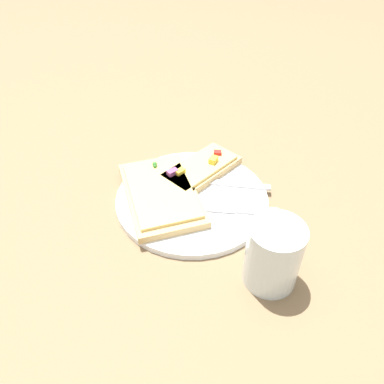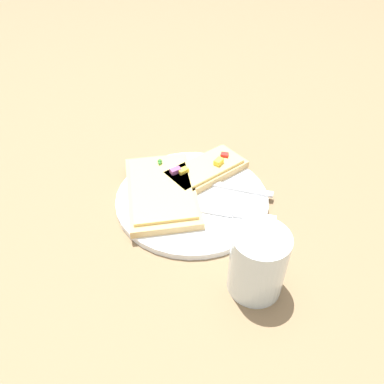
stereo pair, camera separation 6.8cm
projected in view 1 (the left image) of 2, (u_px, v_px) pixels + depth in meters
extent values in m
plane|color=#7F6647|center=(192.00, 201.00, 0.70)|extent=(4.00, 4.00, 0.00)
cylinder|color=white|center=(192.00, 198.00, 0.69)|extent=(0.28, 0.28, 0.01)
cube|color=silver|center=(234.00, 184.00, 0.71)|extent=(0.12, 0.09, 0.01)
cube|color=silver|center=(185.00, 179.00, 0.72)|extent=(0.06, 0.05, 0.01)
cube|color=silver|center=(165.00, 174.00, 0.73)|extent=(0.03, 0.02, 0.00)
cube|color=silver|center=(165.00, 176.00, 0.73)|extent=(0.03, 0.02, 0.00)
cube|color=silver|center=(164.00, 178.00, 0.72)|extent=(0.03, 0.02, 0.00)
cube|color=silver|center=(163.00, 181.00, 0.72)|extent=(0.03, 0.02, 0.00)
cube|color=silver|center=(257.00, 211.00, 0.66)|extent=(0.07, 0.05, 0.01)
cube|color=silver|center=(202.00, 207.00, 0.66)|extent=(0.11, 0.08, 0.00)
cube|color=tan|center=(161.00, 194.00, 0.68)|extent=(0.16, 0.22, 0.01)
cube|color=#E0C16B|center=(161.00, 190.00, 0.68)|extent=(0.14, 0.20, 0.01)
sphere|color=#388433|center=(155.00, 166.00, 0.72)|extent=(0.01, 0.01, 0.01)
sphere|color=#388433|center=(155.00, 164.00, 0.72)|extent=(0.01, 0.01, 0.01)
cube|color=tan|center=(200.00, 170.00, 0.73)|extent=(0.18, 0.13, 0.01)
cube|color=#E0C16B|center=(200.00, 166.00, 0.73)|extent=(0.16, 0.11, 0.01)
cube|color=#934C8E|center=(172.00, 172.00, 0.70)|extent=(0.02, 0.02, 0.01)
cube|color=yellow|center=(213.00, 160.00, 0.73)|extent=(0.02, 0.02, 0.01)
cube|color=red|center=(218.00, 153.00, 0.75)|extent=(0.02, 0.02, 0.01)
cube|color=yellow|center=(178.00, 172.00, 0.70)|extent=(0.02, 0.02, 0.01)
sphere|color=tan|center=(185.00, 198.00, 0.68)|extent=(0.01, 0.01, 0.01)
sphere|color=tan|center=(172.00, 207.00, 0.66)|extent=(0.01, 0.01, 0.01)
sphere|color=tan|center=(202.00, 165.00, 0.75)|extent=(0.01, 0.01, 0.01)
cylinder|color=silver|center=(273.00, 255.00, 0.53)|extent=(0.08, 0.08, 0.11)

